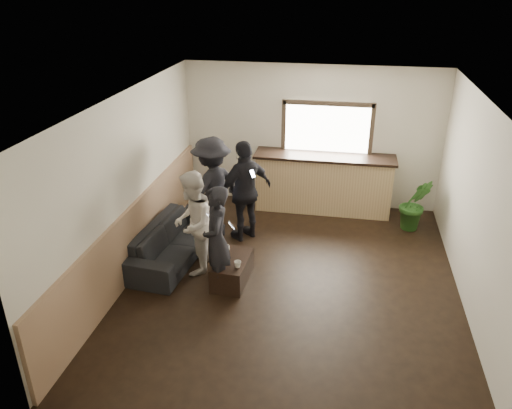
% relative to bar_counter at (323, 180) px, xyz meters
% --- Properties ---
extents(ground, '(5.00, 6.00, 0.01)m').
position_rel_bar_counter_xyz_m(ground, '(-0.30, -2.70, -0.64)').
color(ground, black).
extents(room_shell, '(5.01, 6.01, 2.80)m').
position_rel_bar_counter_xyz_m(room_shell, '(-1.04, -2.70, 0.83)').
color(room_shell, silver).
rests_on(room_shell, ground).
extents(bar_counter, '(2.70, 0.68, 2.13)m').
position_rel_bar_counter_xyz_m(bar_counter, '(0.00, 0.00, 0.00)').
color(bar_counter, tan).
rests_on(bar_counter, ground).
extents(sofa, '(1.01, 2.16, 0.61)m').
position_rel_bar_counter_xyz_m(sofa, '(-2.30, -2.35, -0.34)').
color(sofa, black).
rests_on(sofa, ground).
extents(coffee_table, '(0.52, 0.88, 0.38)m').
position_rel_bar_counter_xyz_m(coffee_table, '(-1.19, -2.84, -0.45)').
color(coffee_table, black).
rests_on(coffee_table, ground).
extents(cup_a, '(0.17, 0.17, 0.11)m').
position_rel_bar_counter_xyz_m(cup_a, '(-1.34, -2.64, -0.21)').
color(cup_a, silver).
rests_on(cup_a, coffee_table).
extents(cup_b, '(0.12, 0.12, 0.10)m').
position_rel_bar_counter_xyz_m(cup_b, '(-1.06, -3.04, -0.21)').
color(cup_b, silver).
rests_on(cup_b, coffee_table).
extents(potted_plant, '(0.61, 0.52, 1.01)m').
position_rel_bar_counter_xyz_m(potted_plant, '(1.70, -0.55, -0.14)').
color(potted_plant, '#2D6623').
rests_on(potted_plant, ground).
extents(person_a, '(0.52, 0.67, 1.64)m').
position_rel_bar_counter_xyz_m(person_a, '(-1.36, -3.05, 0.18)').
color(person_a, black).
rests_on(person_a, ground).
extents(person_b, '(0.71, 0.87, 1.66)m').
position_rel_bar_counter_xyz_m(person_b, '(-1.85, -2.64, 0.19)').
color(person_b, white).
rests_on(person_b, ground).
extents(person_c, '(1.20, 1.37, 1.84)m').
position_rel_bar_counter_xyz_m(person_c, '(-1.85, -1.47, 0.28)').
color(person_c, black).
rests_on(person_c, ground).
extents(person_d, '(1.05, 1.07, 1.80)m').
position_rel_bar_counter_xyz_m(person_d, '(-1.27, -1.43, 0.26)').
color(person_d, black).
rests_on(person_d, ground).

